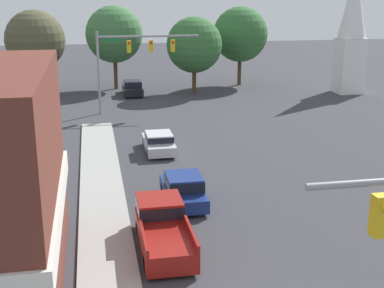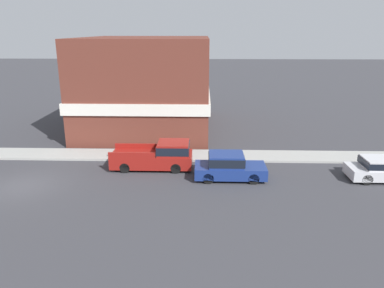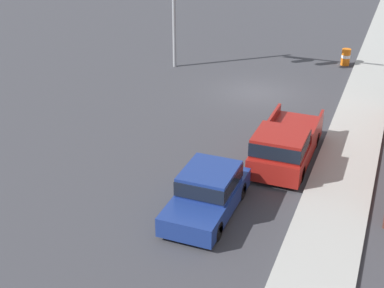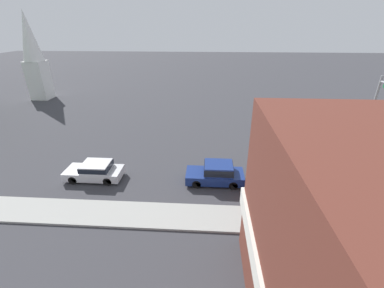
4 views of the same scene
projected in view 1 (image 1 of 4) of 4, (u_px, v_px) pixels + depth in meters
far_signal_assembly at (133, 52)px, 47.10m from camera, size 9.09×0.49×7.29m
car_lead at (183, 188)px, 27.61m from camera, size 1.91×4.34×1.60m
car_second_ahead at (159, 142)px, 36.48m from camera, size 1.89×4.31×1.38m
car_distant at (133, 87)px, 56.40m from camera, size 1.92×4.61×1.56m
pickup_truck_parked at (162, 226)px, 23.08m from camera, size 2.07×5.29×1.80m
church_steeple at (352, 28)px, 56.05m from camera, size 2.96×2.96×13.06m
backdrop_tree_left_far at (35, 40)px, 54.65m from camera, size 6.11×6.11×8.84m
backdrop_tree_left_mid at (114, 34)px, 58.61m from camera, size 6.25×6.25×9.16m
backdrop_tree_center at (194, 45)px, 56.30m from camera, size 5.89×5.89×8.09m
backdrop_tree_right_mid at (240, 34)px, 61.15m from camera, size 6.26×6.26×8.96m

